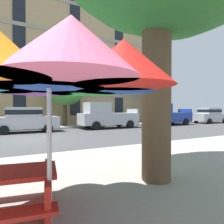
{
  "coord_description": "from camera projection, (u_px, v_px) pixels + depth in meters",
  "views": [
    {
      "loc": [
        -1.19,
        -11.62,
        1.64
      ],
      "look_at": [
        6.73,
        3.2,
        1.4
      ],
      "focal_mm": 32.08,
      "sensor_mm": 36.0,
      "label": 1
    }
  ],
  "objects": [
    {
      "name": "apartment_building",
      "position": [
        16.0,
        56.0,
        23.93
      ],
      "size": [
        37.65,
        12.08,
        16.0
      ],
      "color": "tan",
      "rests_on": "ground"
    },
    {
      "name": "pickup_blue",
      "position": [
        166.0,
        115.0,
        20.3
      ],
      "size": [
        5.1,
        2.12,
        2.2
      ],
      "color": "navy",
      "rests_on": "ground"
    },
    {
      "name": "sidewalk_near_patio",
      "position": [
        99.0,
        218.0,
        2.89
      ],
      "size": [
        56.0,
        9.0,
        0.12
      ],
      "primitive_type": "cube",
      "color": "#9E998E",
      "rests_on": "ground"
    },
    {
      "name": "pickup_silver",
      "position": [
        106.0,
        116.0,
        17.11
      ],
      "size": [
        5.1,
        2.12,
        2.2
      ],
      "color": "#A8AAB2",
      "rests_on": "ground"
    },
    {
      "name": "patio_umbrella",
      "position": [
        49.0,
        67.0,
        2.53
      ],
      "size": [
        3.11,
        3.11,
        2.52
      ],
      "color": "silver",
      "rests_on": "ground"
    },
    {
      "name": "sedan_silver",
      "position": [
        25.0,
        119.0,
        14.1
      ],
      "size": [
        4.4,
        1.98,
        1.78
      ],
      "color": "#A8AAB2",
      "rests_on": "ground"
    },
    {
      "name": "sidewalk_far",
      "position": [
        21.0,
        128.0,
        16.83
      ],
      "size": [
        56.0,
        3.6,
        0.12
      ],
      "primitive_type": "cube",
      "color": "#9E998E",
      "rests_on": "ground"
    },
    {
      "name": "ground_plane",
      "position": [
        30.0,
        139.0,
        10.83
      ],
      "size": [
        120.0,
        120.0,
        0.0
      ],
      "primitive_type": "plane",
      "color": "#424244"
    },
    {
      "name": "sedan_silver_midblock",
      "position": [
        210.0,
        115.0,
        23.56
      ],
      "size": [
        4.4,
        1.98,
        1.78
      ],
      "color": "#A8AAB2",
      "rests_on": "ground"
    },
    {
      "name": "street_tree_middle",
      "position": [
        64.0,
        85.0,
        18.57
      ],
      "size": [
        3.83,
        4.13,
        5.65
      ],
      "color": "#4C3823",
      "rests_on": "ground"
    },
    {
      "name": "street_tree_right",
      "position": [
        156.0,
        88.0,
        23.15
      ],
      "size": [
        2.86,
        3.35,
        5.71
      ],
      "color": "#4C3823",
      "rests_on": "ground"
    }
  ]
}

